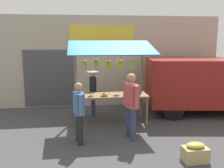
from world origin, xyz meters
name	(u,v)px	position (x,y,z in m)	size (l,w,h in m)	color
ground_plane	(111,122)	(0.00, 0.00, 0.00)	(40.00, 40.00, 0.00)	#424244
street_backdrop	(102,61)	(0.04, -2.20, 1.70)	(9.00, 0.30, 3.40)	#B2A893
market_stall	(111,72)	(-0.02, -0.04, 1.55)	(2.50, 1.46, 2.50)	olive
vendor_with_sunhat	(93,90)	(0.50, -0.75, 0.89)	(0.39, 0.67, 1.53)	navy
shopper_in_striped_shirt	(79,109)	(0.97, 1.54, 0.87)	(0.29, 0.66, 1.52)	#232328
shopper_with_shopping_bag	(131,101)	(-0.34, 1.44, 1.00)	(0.33, 0.71, 1.71)	navy
parked_van	(208,81)	(-3.45, -0.59, 1.12)	(4.61, 2.44, 1.88)	maroon
produce_crate_near	(195,153)	(-1.43, 2.84, 0.19)	(0.53, 0.37, 0.42)	tan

